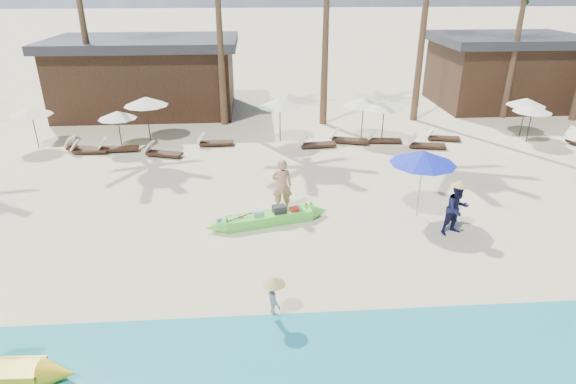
{
  "coord_description": "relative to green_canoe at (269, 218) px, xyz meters",
  "views": [
    {
      "loc": [
        -1.71,
        -12.01,
        7.6
      ],
      "look_at": [
        -0.7,
        2.0,
        1.26
      ],
      "focal_mm": 30.0,
      "sensor_mm": 36.0,
      "label": 1
    }
  ],
  "objects": [
    {
      "name": "pavilion_west",
      "position": [
        -6.67,
        15.22,
        1.99
      ],
      "size": [
        10.8,
        6.6,
        4.3
      ],
      "color": "#3A2218",
      "rests_on": "ground"
    },
    {
      "name": "lounger_3_left",
      "position": [
        -8.51,
        7.86,
        0.0
      ],
      "size": [
        1.88,
        1.11,
        0.61
      ],
      "rotation": [
        0.0,
        0.0,
        -0.33
      ],
      "color": "#3A2218",
      "rests_on": "ground"
    },
    {
      "name": "resort_parasol_8",
      "position": [
        13.16,
        7.75,
        1.49
      ],
      "size": [
        1.83,
        1.83,
        1.88
      ],
      "color": "#3A2218",
      "rests_on": "ground"
    },
    {
      "name": "vendor_yellow",
      "position": [
        -0.04,
        -4.94,
        0.43
      ],
      "size": [
        0.51,
        0.66,
        0.9
      ],
      "primitive_type": "imported",
      "rotation": [
        0.0,
        0.0,
        1.91
      ],
      "color": "gray",
      "rests_on": "ground"
    },
    {
      "name": "resort_parasol_5",
      "position": [
        0.89,
        8.74,
        1.76
      ],
      "size": [
        2.11,
        2.11,
        2.18
      ],
      "color": "#3A2218",
      "rests_on": "ground"
    },
    {
      "name": "resort_parasol_9",
      "position": [
        13.38,
        8.78,
        1.56
      ],
      "size": [
        1.9,
        1.9,
        1.96
      ],
      "color": "#3A2218",
      "rests_on": "ground"
    },
    {
      "name": "vendor_green",
      "position": [
        5.93,
        -1.09,
        0.66
      ],
      "size": [
        1.0,
        0.87,
        1.73
      ],
      "primitive_type": "imported",
      "rotation": [
        0.0,
        0.0,
        0.3
      ],
      "color": "#131535",
      "rests_on": "ground"
    },
    {
      "name": "lounger_6_right",
      "position": [
        4.21,
        8.17,
        0.02
      ],
      "size": [
        2.01,
        1.13,
        0.65
      ],
      "rotation": [
        0.0,
        0.0,
        -0.3
      ],
      "color": "#3A2218",
      "rests_on": "ground"
    },
    {
      "name": "ground",
      "position": [
        1.33,
        -2.28,
        -0.2
      ],
      "size": [
        240.0,
        240.0,
        0.0
      ],
      "primitive_type": "plane",
      "color": "beige",
      "rests_on": "ground"
    },
    {
      "name": "resort_parasol_2",
      "position": [
        -10.85,
        8.68,
        1.58
      ],
      "size": [
        1.92,
        1.92,
        1.97
      ],
      "color": "#3A2218",
      "rests_on": "ground"
    },
    {
      "name": "resort_parasol_3",
      "position": [
        -6.76,
        8.15,
        1.45
      ],
      "size": [
        1.78,
        1.78,
        1.84
      ],
      "color": "#3A2218",
      "rests_on": "ground"
    },
    {
      "name": "blue_umbrella",
      "position": [
        5.13,
        0.22,
        1.94
      ],
      "size": [
        2.2,
        2.2,
        2.37
      ],
      "color": "#99999E",
      "rests_on": "ground"
    },
    {
      "name": "pavilion_east",
      "position": [
        15.33,
        15.22,
        1.99
      ],
      "size": [
        8.8,
        6.6,
        4.3
      ],
      "color": "#3A2218",
      "rests_on": "ground"
    },
    {
      "name": "lounger_6_left",
      "position": [
        2.52,
        7.62,
        -0.0
      ],
      "size": [
        1.82,
        0.71,
        0.6
      ],
      "rotation": [
        0.0,
        0.0,
        0.1
      ],
      "color": "#3A2218",
      "rests_on": "ground"
    },
    {
      "name": "lounger_8_left",
      "position": [
        8.98,
        8.25,
        -0.01
      ],
      "size": [
        1.73,
        0.87,
        0.56
      ],
      "rotation": [
        0.0,
        0.0,
        -0.23
      ],
      "color": "#3A2218",
      "rests_on": "ground"
    },
    {
      "name": "resort_parasol_7",
      "position": [
        5.91,
        8.15,
        1.73
      ],
      "size": [
        2.08,
        2.08,
        2.14
      ],
      "color": "#3A2218",
      "rests_on": "ground"
    },
    {
      "name": "lounger_4_left",
      "position": [
        -6.88,
        7.72,
        0.0
      ],
      "size": [
        1.82,
        0.62,
        0.61
      ],
      "rotation": [
        0.0,
        0.0,
        0.04
      ],
      "color": "#3A2218",
      "rests_on": "ground"
    },
    {
      "name": "lounger_3_right",
      "position": [
        -8.16,
        7.55,
        -0.01
      ],
      "size": [
        1.69,
        0.58,
        0.57
      ],
      "rotation": [
        0.0,
        0.0,
        -0.04
      ],
      "color": "#3A2218",
      "rests_on": "ground"
    },
    {
      "name": "resort_parasol_6",
      "position": [
        5.02,
        8.79,
        1.71
      ],
      "size": [
        2.06,
        2.06,
        2.12
      ],
      "color": "#3A2218",
      "rests_on": "ground"
    },
    {
      "name": "lounger_7_right",
      "position": [
        7.75,
        7.14,
        -0.0
      ],
      "size": [
        1.85,
        0.9,
        0.6
      ],
      "rotation": [
        0.0,
        0.0,
        -0.21
      ],
      "color": "#3A2218",
      "rests_on": "ground"
    },
    {
      "name": "lounger_7_left",
      "position": [
        5.94,
        8.07,
        -0.01
      ],
      "size": [
        1.71,
        0.73,
        0.56
      ],
      "rotation": [
        0.0,
        0.0,
        -0.13
      ],
      "color": "#3A2218",
      "rests_on": "ground"
    },
    {
      "name": "lounger_4_right",
      "position": [
        -4.66,
        6.9,
        -0.01
      ],
      "size": [
        1.81,
        1.01,
        0.59
      ],
      "rotation": [
        0.0,
        0.0,
        -0.29
      ],
      "color": "#3A2218",
      "rests_on": "ground"
    },
    {
      "name": "green_canoe",
      "position": [
        0.0,
        0.0,
        0.0
      ],
      "size": [
        4.66,
        1.45,
        0.6
      ],
      "rotation": [
        0.0,
        0.0,
        0.24
      ],
      "color": "#5CE846",
      "rests_on": "ground"
    },
    {
      "name": "lounger_5_left",
      "position": [
        -2.38,
        8.25,
        -0.01
      ],
      "size": [
        1.75,
        0.58,
        0.59
      ],
      "rotation": [
        0.0,
        0.0,
        0.02
      ],
      "color": "#3A2218",
      "rests_on": "ground"
    },
    {
      "name": "resort_parasol_4",
      "position": [
        -5.64,
        9.37,
        1.79
      ],
      "size": [
        2.14,
        2.14,
        2.21
      ],
      "color": "#3A2218",
      "rests_on": "ground"
    },
    {
      "name": "tourist",
      "position": [
        0.51,
        0.94,
        0.77
      ],
      "size": [
        0.76,
        0.56,
        1.94
      ],
      "primitive_type": "imported",
      "rotation": [
        0.0,
        0.0,
        3.0
      ],
      "color": "tan",
      "rests_on": "ground"
    }
  ]
}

